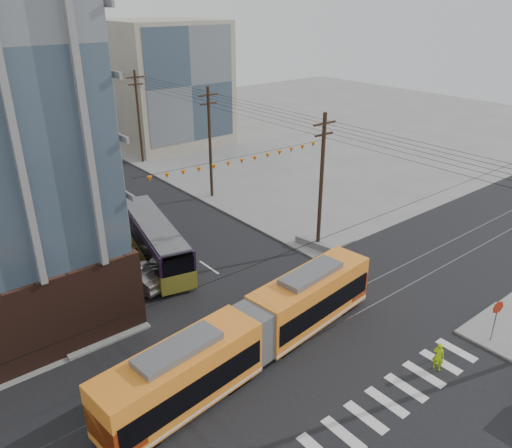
{
  "coord_description": "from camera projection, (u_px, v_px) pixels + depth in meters",
  "views": [
    {
      "loc": [
        -17.87,
        -13.69,
        18.41
      ],
      "look_at": [
        0.57,
        9.09,
        5.15
      ],
      "focal_mm": 35.0,
      "sensor_mm": 36.0,
      "label": 1
    }
  ],
  "objects": [
    {
      "name": "ground",
      "position": [
        351.0,
        364.0,
        27.52
      ],
      "size": [
        160.0,
        160.0,
        0.0
      ],
      "primitive_type": "plane",
      "color": "slate"
    },
    {
      "name": "utility_pole_far",
      "position": [
        89.0,
        100.0,
        69.79
      ],
      "size": [
        0.3,
        0.3,
        11.0
      ],
      "primitive_type": "cylinder",
      "color": "black",
      "rests_on": "ground"
    },
    {
      "name": "city_bus",
      "position": [
        154.0,
        240.0,
        37.94
      ],
      "size": [
        5.01,
        11.97,
        3.32
      ],
      "primitive_type": null,
      "rotation": [
        0.0,
        0.0,
        -0.22
      ],
      "color": "black",
      "rests_on": "ground"
    },
    {
      "name": "parked_car_silver",
      "position": [
        138.0,
        275.0,
        34.78
      ],
      "size": [
        2.51,
        5.15,
        1.63
      ],
      "primitive_type": "imported",
      "rotation": [
        0.0,
        0.0,
        3.31
      ],
      "color": "#A7A7A8",
      "rests_on": "ground"
    },
    {
      "name": "bg_bldg_ne_far",
      "position": [
        115.0,
        74.0,
        83.11
      ],
      "size": [
        16.0,
        16.0,
        14.0
      ],
      "primitive_type": "cube",
      "color": "#8C99A5",
      "rests_on": "ground"
    },
    {
      "name": "jersey_barrier",
      "position": [
        315.0,
        245.0,
        40.01
      ],
      "size": [
        1.37,
        3.64,
        0.71
      ],
      "primitive_type": "cube",
      "rotation": [
        0.0,
        0.0,
        0.16
      ],
      "color": "gray",
      "rests_on": "ground"
    },
    {
      "name": "parked_car_grey",
      "position": [
        98.0,
        242.0,
        39.97
      ],
      "size": [
        3.02,
        4.56,
        1.16
      ],
      "primitive_type": "imported",
      "rotation": [
        0.0,
        0.0,
        2.86
      ],
      "color": "#4A4B4E",
      "rests_on": "ground"
    },
    {
      "name": "pedestrian",
      "position": [
        438.0,
        356.0,
        26.81
      ],
      "size": [
        0.55,
        0.71,
        1.72
      ],
      "primitive_type": "imported",
      "rotation": [
        0.0,
        0.0,
        1.81
      ],
      "color": "#A4DD0C",
      "rests_on": "ground"
    },
    {
      "name": "bg_bldg_ne_near",
      "position": [
        164.0,
        83.0,
        67.39
      ],
      "size": [
        14.0,
        14.0,
        16.0
      ],
      "primitive_type": "cube",
      "color": "gray",
      "rests_on": "ground"
    },
    {
      "name": "streetcar",
      "position": [
        253.0,
        334.0,
        27.11
      ],
      "size": [
        18.7,
        4.66,
        3.57
      ],
      "primitive_type": null,
      "rotation": [
        0.0,
        0.0,
        0.11
      ],
      "color": "orange",
      "rests_on": "ground"
    },
    {
      "name": "stop_sign",
      "position": [
        494.0,
        324.0,
        28.75
      ],
      "size": [
        0.97,
        0.97,
        2.64
      ],
      "primitive_type": null,
      "rotation": [
        0.0,
        0.0,
        -0.24
      ],
      "color": "red",
      "rests_on": "ground"
    },
    {
      "name": "parked_car_white",
      "position": [
        107.0,
        252.0,
        38.33
      ],
      "size": [
        3.35,
        4.68,
        1.26
      ],
      "primitive_type": "imported",
      "rotation": [
        0.0,
        0.0,
        3.55
      ],
      "color": "silver",
      "rests_on": "ground"
    }
  ]
}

